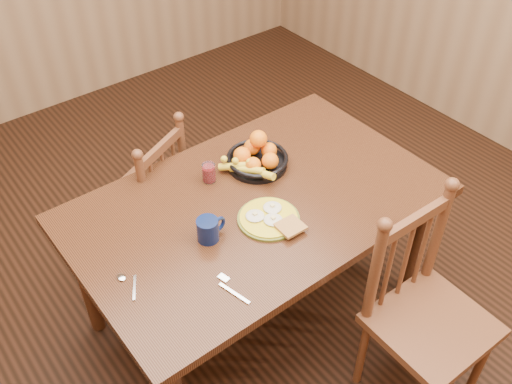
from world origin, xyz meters
TOP-DOWN VIEW (x-y plane):
  - room at (0.00, 0.00)m, footprint 4.52×5.02m
  - dining_table at (0.00, 0.00)m, footprint 1.60×1.00m
  - chair_far at (-0.23, 0.63)m, footprint 0.53×0.52m
  - chair_near at (0.30, -0.75)m, footprint 0.46×0.44m
  - breakfast_plate at (-0.03, -0.13)m, footprint 0.26×0.29m
  - fork at (-0.38, -0.33)m, footprint 0.05×0.18m
  - spoon at (-0.67, -0.06)m, footprint 0.07×0.15m
  - coffee_mug at (-0.29, -0.06)m, footprint 0.13×0.09m
  - juice_glass at (-0.08, 0.24)m, footprint 0.06×0.06m
  - fruit_bowl at (0.15, 0.19)m, footprint 0.32×0.32m

SIDE VIEW (x-z plane):
  - chair_far at x=-0.23m, z-range -0.01..0.88m
  - chair_near at x=0.30m, z-range -0.01..0.98m
  - dining_table at x=0.00m, z-range 0.29..1.04m
  - fork at x=-0.38m, z-range 0.75..0.76m
  - spoon at x=-0.67m, z-range 0.75..0.76m
  - breakfast_plate at x=-0.03m, z-range 0.74..0.78m
  - juice_glass at x=-0.08m, z-range 0.75..0.84m
  - fruit_bowl at x=0.15m, z-range 0.71..0.88m
  - coffee_mug at x=-0.29m, z-range 0.75..0.85m
  - room at x=0.00m, z-range -0.01..2.71m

